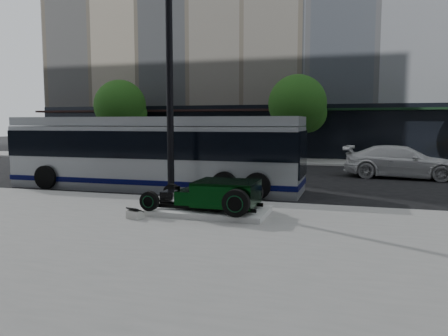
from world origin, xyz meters
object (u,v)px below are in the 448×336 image
(white_sedan, at_px, (402,162))
(lamppost, at_px, (170,94))
(transit_bus, at_px, (154,153))
(hot_rod, at_px, (219,194))

(white_sedan, bearing_deg, lamppost, 145.12)
(transit_bus, bearing_deg, lamppost, -54.09)
(lamppost, distance_m, white_sedan, 12.63)
(lamppost, xyz_separation_m, transit_bus, (-1.84, 2.55, -2.17))
(transit_bus, distance_m, white_sedan, 12.07)
(hot_rod, xyz_separation_m, transit_bus, (-4.19, 4.58, 0.79))
(hot_rod, height_order, lamppost, lamppost)
(lamppost, bearing_deg, hot_rod, -40.83)
(transit_bus, bearing_deg, hot_rod, -47.50)
(hot_rod, relative_size, white_sedan, 0.59)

